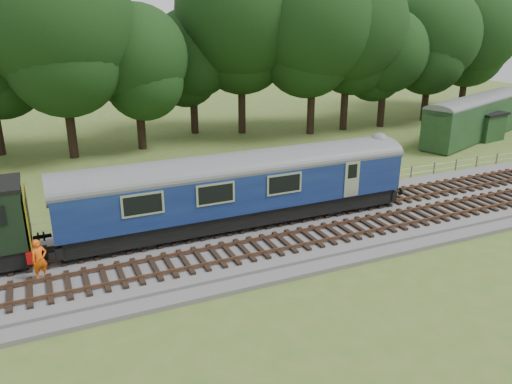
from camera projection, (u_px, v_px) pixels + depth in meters
name	position (u px, v px, depth m)	size (l,w,h in m)	color
ground	(318.00, 228.00, 26.36)	(120.00, 120.00, 0.00)	#436424
ballast	(318.00, 225.00, 26.30)	(70.00, 7.00, 0.35)	#4C4C4F
track_north	(305.00, 212.00, 27.42)	(67.20, 2.40, 0.21)	black
track_south	(335.00, 232.00, 24.84)	(67.20, 2.40, 0.21)	black
fence	(280.00, 201.00, 30.23)	(64.00, 0.12, 1.00)	#6B6054
tree_line	(193.00, 139.00, 45.28)	(70.00, 8.00, 18.00)	black
dmu_railcar	(240.00, 183.00, 25.20)	(18.05, 2.86, 3.88)	black
worker	(39.00, 259.00, 20.33)	(0.63, 0.42, 1.73)	#FF5E0D
parked_coach	(475.00, 115.00, 44.72)	(15.05, 7.77, 3.86)	#183518
shed	(483.00, 125.00, 44.98)	(3.50, 3.50, 2.51)	#183518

